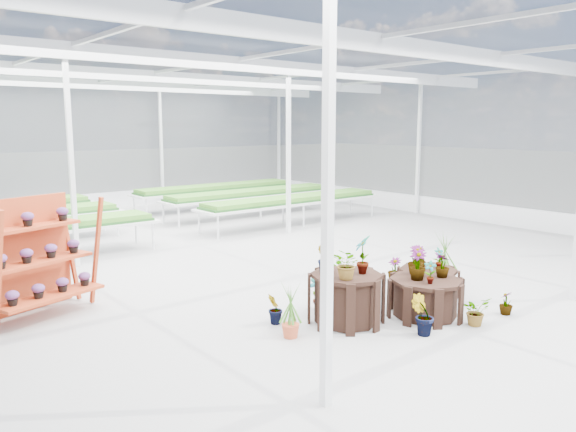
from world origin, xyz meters
TOP-DOWN VIEW (x-y plane):
  - ground_plane at (0.00, 0.00)m, footprint 24.00×24.00m
  - greenhouse_shell at (0.00, 0.00)m, footprint 18.00×24.00m
  - steel_frame at (0.00, 0.00)m, footprint 18.00×24.00m
  - nursery_benches at (0.00, 7.20)m, footprint 16.00×7.00m
  - plinth_tall at (-0.97, -2.29)m, footprint 1.28×1.28m
  - plinth_mid at (0.23, -2.89)m, footprint 1.40×1.40m
  - plinth_low at (1.23, -2.19)m, footprint 1.29×1.29m
  - shelf_rack at (-4.57, 1.10)m, footprint 2.01×1.46m
  - nursery_plants at (0.11, -2.17)m, footprint 4.78×2.94m

SIDE VIEW (x-z plane):
  - ground_plane at x=0.00m, z-range 0.00..0.00m
  - plinth_low at x=1.23m, z-range 0.00..0.48m
  - plinth_mid at x=0.23m, z-range 0.00..0.63m
  - plinth_tall at x=-0.97m, z-range 0.00..0.79m
  - nursery_benches at x=0.00m, z-range 0.00..0.84m
  - nursery_plants at x=0.11m, z-range -0.17..1.23m
  - shelf_rack at x=-4.57m, z-range 0.00..1.91m
  - greenhouse_shell at x=0.00m, z-range 0.00..4.50m
  - steel_frame at x=0.00m, z-range 0.00..4.50m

